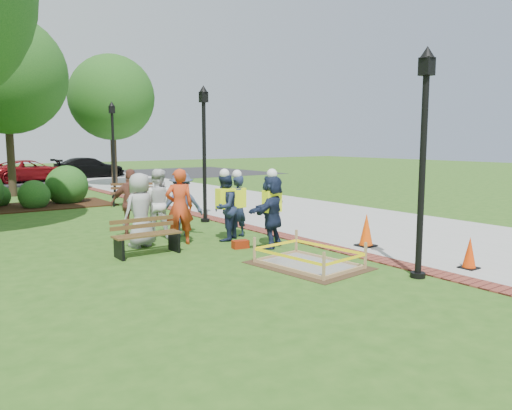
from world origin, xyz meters
TOP-DOWN VIEW (x-y plane):
  - ground at (0.00, 0.00)m, footprint 100.00×100.00m
  - sidewalk at (5.00, 10.00)m, footprint 6.00×60.00m
  - brick_edging at (1.75, 10.00)m, footprint 0.50×60.00m
  - mulch_bed at (-3.00, 12.00)m, footprint 7.00×3.00m
  - parking_lot at (0.00, 27.00)m, footprint 36.00×12.00m
  - wet_concrete_pad at (0.17, -1.11)m, footprint 1.95×2.48m
  - bench_near at (-2.13, 1.76)m, footprint 1.54×0.53m
  - bench_far at (0.93, 10.18)m, footprint 1.72×1.08m
  - cone_front at (2.60, -3.23)m, footprint 0.34×0.34m
  - cone_back at (2.53, -0.56)m, footprint 0.42×0.42m
  - cone_far at (3.27, 10.32)m, footprint 0.35×0.35m
  - toolbox at (-0.04, 1.10)m, footprint 0.42×0.26m
  - lamp_near at (1.25, -3.00)m, footprint 0.28×0.28m
  - lamp_mid at (1.25, 5.00)m, footprint 0.28×0.28m
  - lamp_far at (1.25, 13.00)m, footprint 0.28×0.28m
  - tree_back at (-2.30, 16.47)m, footprint 5.33×5.33m
  - tree_right at (3.41, 18.90)m, footprint 4.71×4.71m
  - shrub_c at (-2.42, 11.55)m, footprint 1.16×1.16m
  - shrub_d at (-0.97, 12.40)m, footprint 1.68×1.68m
  - casual_person_a at (-1.90, 2.67)m, footprint 0.65×0.50m
  - casual_person_b at (-0.99, 2.38)m, footprint 0.70×0.57m
  - casual_person_c at (-1.06, 3.50)m, footprint 0.69×0.67m
  - casual_person_d at (-1.63, 3.85)m, footprint 0.68×0.57m
  - casual_person_e at (-0.45, 3.30)m, footprint 0.65×0.55m
  - hivis_worker_a at (0.65, 0.76)m, footprint 0.67×0.59m
  - hivis_worker_b at (0.67, 2.29)m, footprint 0.59×0.45m
  - hivis_worker_c at (0.17, 2.12)m, footprint 0.65×0.60m
  - parked_car_c at (0.15, 24.62)m, footprint 2.82×4.82m
  - parked_car_d at (4.25, 25.93)m, footprint 2.28×4.73m

SIDE VIEW (x-z plane):
  - ground at x=0.00m, z-range 0.00..0.00m
  - shrub_c at x=-2.42m, z-range -0.58..0.58m
  - shrub_d at x=-0.97m, z-range -0.84..0.84m
  - parked_car_c at x=0.15m, z-range -0.74..0.74m
  - parked_car_d at x=4.25m, z-range -0.75..0.75m
  - parking_lot at x=0.00m, z-range 0.00..0.01m
  - sidewalk at x=5.00m, z-range 0.00..0.02m
  - brick_edging at x=1.75m, z-range 0.00..0.03m
  - mulch_bed at x=-3.00m, z-range -0.01..0.04m
  - toolbox at x=-0.04m, z-range 0.00..0.20m
  - wet_concrete_pad at x=0.17m, z-range -0.04..0.51m
  - bench_near at x=-2.13m, z-range -0.15..0.68m
  - bench_far at x=0.93m, z-range -0.16..0.73m
  - cone_front at x=2.60m, z-range -0.01..0.65m
  - cone_far at x=3.27m, z-range -0.01..0.68m
  - cone_back at x=2.53m, z-range -0.01..0.81m
  - casual_person_e at x=-0.45m, z-range 0.00..1.73m
  - casual_person_a at x=-1.90m, z-range 0.00..1.80m
  - hivis_worker_b at x=0.67m, z-range 0.00..1.81m
  - casual_person_c at x=-1.06m, z-range 0.00..1.83m
  - casual_person_d at x=-1.63m, z-range 0.00..1.83m
  - hivis_worker_c at x=0.17m, z-range -0.01..1.86m
  - casual_person_b at x=-0.99m, z-range 0.00..1.89m
  - hivis_worker_a at x=0.65m, z-range -0.01..1.90m
  - lamp_near at x=1.25m, z-range 0.35..4.61m
  - lamp_mid at x=1.25m, z-range 0.35..4.61m
  - lamp_far at x=1.25m, z-range 0.35..4.61m
  - tree_right at x=3.41m, z-range 1.27..8.55m
  - tree_back at x=-2.30m, z-range 1.41..9.57m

